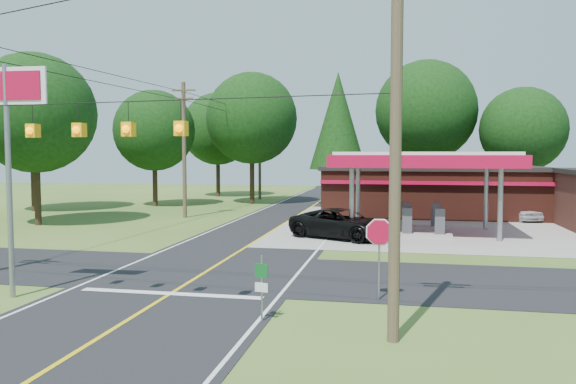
% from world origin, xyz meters
% --- Properties ---
extents(ground, '(120.00, 120.00, 0.00)m').
position_xyz_m(ground, '(0.00, 0.00, 0.00)').
color(ground, '#3A5E21').
rests_on(ground, ground).
extents(main_highway, '(8.00, 120.00, 0.02)m').
position_xyz_m(main_highway, '(0.00, 0.00, 0.01)').
color(main_highway, black).
rests_on(main_highway, ground).
extents(cross_road, '(70.00, 7.00, 0.02)m').
position_xyz_m(cross_road, '(0.00, 0.00, 0.01)').
color(cross_road, black).
rests_on(cross_road, ground).
extents(lane_center_yellow, '(0.15, 110.00, 0.00)m').
position_xyz_m(lane_center_yellow, '(0.00, 0.00, 0.03)').
color(lane_center_yellow, yellow).
rests_on(lane_center_yellow, main_highway).
extents(gas_canopy, '(10.60, 7.40, 4.88)m').
position_xyz_m(gas_canopy, '(9.00, 13.00, 4.27)').
color(gas_canopy, gray).
rests_on(gas_canopy, ground).
extents(convenience_store, '(16.40, 7.55, 3.80)m').
position_xyz_m(convenience_store, '(10.00, 22.98, 1.92)').
color(convenience_store, '#4C1E15').
rests_on(convenience_store, ground).
extents(utility_pole_near_right, '(1.80, 0.30, 11.50)m').
position_xyz_m(utility_pole_near_right, '(7.50, -7.00, 5.96)').
color(utility_pole_near_right, '#473828').
rests_on(utility_pole_near_right, ground).
extents(utility_pole_far_left, '(1.80, 0.30, 10.00)m').
position_xyz_m(utility_pole_far_left, '(-8.00, 18.00, 5.20)').
color(utility_pole_far_left, '#473828').
rests_on(utility_pole_far_left, ground).
extents(utility_pole_north, '(0.30, 0.30, 9.50)m').
position_xyz_m(utility_pole_north, '(-6.50, 35.00, 4.75)').
color(utility_pole_north, '#473828').
rests_on(utility_pole_north, ground).
extents(overhead_beacons, '(17.04, 2.04, 1.03)m').
position_xyz_m(overhead_beacons, '(-1.00, -6.00, 6.21)').
color(overhead_beacons, black).
rests_on(overhead_beacons, ground).
extents(treeline_backdrop, '(70.27, 51.59, 13.30)m').
position_xyz_m(treeline_backdrop, '(0.82, 24.01, 7.49)').
color(treeline_backdrop, '#332316').
rests_on(treeline_backdrop, ground).
extents(suv_car, '(7.93, 7.93, 1.66)m').
position_xyz_m(suv_car, '(4.50, 10.00, 0.83)').
color(suv_car, black).
rests_on(suv_car, ground).
extents(sedan_car, '(5.09, 5.09, 1.39)m').
position_xyz_m(sedan_car, '(16.16, 21.00, 0.70)').
color(sedan_car, silver).
rests_on(sedan_car, ground).
extents(big_stop_sign, '(2.86, 0.24, 7.69)m').
position_xyz_m(big_stop_sign, '(-5.00, -5.01, 5.81)').
color(big_stop_sign, gray).
rests_on(big_stop_sign, ground).
extents(octagonal_stop_sign, '(0.93, 0.12, 2.71)m').
position_xyz_m(octagonal_stop_sign, '(7.00, -3.01, 2.04)').
color(octagonal_stop_sign, gray).
rests_on(octagonal_stop_sign, ground).
extents(route_sign_post, '(0.39, 0.12, 1.92)m').
position_xyz_m(route_sign_post, '(3.80, -6.02, 1.13)').
color(route_sign_post, gray).
rests_on(route_sign_post, ground).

